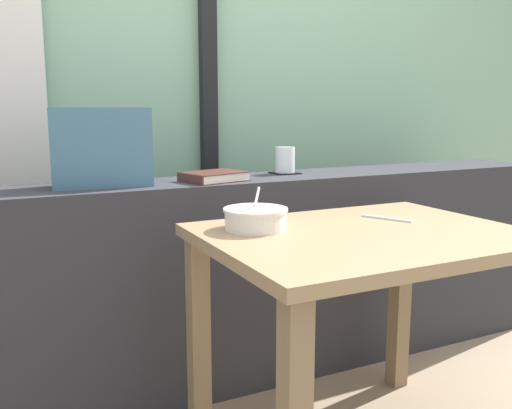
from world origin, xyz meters
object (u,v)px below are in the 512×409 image
soup_bowl (256,219)px  coaster_square (285,173)px  fork_utensil (387,218)px  closed_book (214,177)px  throw_pillow (101,147)px  juice_glass (285,161)px  breakfast_table (364,273)px

soup_bowl → coaster_square: bearing=53.2°
fork_utensil → closed_book: bearing=103.9°
throw_pillow → fork_utensil: throw_pillow is taller
juice_glass → fork_utensil: juice_glass is taller
juice_glass → closed_book: bearing=-165.1°
closed_book → soup_bowl: soup_bowl is taller
soup_bowl → fork_utensil: size_ratio=1.11×
fork_utensil → soup_bowl: bearing=147.1°
closed_book → throw_pillow: (-0.38, 0.04, 0.11)m
juice_glass → closed_book: 0.36m
breakfast_table → fork_utensil: fork_utensil is taller
breakfast_table → throw_pillow: size_ratio=2.82×
juice_glass → closed_book: juice_glass is taller
throw_pillow → soup_bowl: 0.61m
breakfast_table → closed_book: bearing=111.3°
juice_glass → throw_pillow: throw_pillow is taller
juice_glass → fork_utensil: 0.59m
juice_glass → throw_pillow: bearing=-176.3°
throw_pillow → juice_glass: bearing=3.7°
coaster_square → fork_utensil: 0.58m
juice_glass → fork_utensil: size_ratio=0.60×
closed_book → soup_bowl: size_ratio=1.31×
breakfast_table → fork_utensil: 0.24m
coaster_square → throw_pillow: bearing=-176.3°
soup_bowl → throw_pillow: bearing=126.3°
fork_utensil → throw_pillow: bearing=120.4°
breakfast_table → closed_book: size_ratio=3.68×
closed_book → throw_pillow: throw_pillow is taller
breakfast_table → fork_utensil: size_ratio=5.32×
breakfast_table → coaster_square: size_ratio=9.04×
breakfast_table → fork_utensil: (0.17, 0.11, 0.13)m
coaster_square → fork_utensil: (0.05, -0.57, -0.09)m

